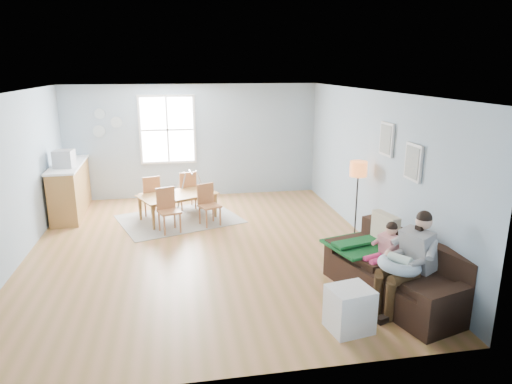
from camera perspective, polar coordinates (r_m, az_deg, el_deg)
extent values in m
cube|color=olive|center=(8.13, -6.39, -7.34)|extent=(8.40, 9.40, 0.08)
cube|color=white|center=(7.50, -7.10, 14.60)|extent=(8.40, 9.40, 0.60)
cube|color=#8EA7B9|center=(12.28, -8.06, 7.12)|extent=(8.40, 0.08, 3.90)
cube|color=#8EA7B9|center=(3.35, -1.53, -15.95)|extent=(8.40, 0.08, 3.90)
cube|color=#8EA7B9|center=(8.95, 20.97, 3.16)|extent=(0.08, 9.40, 3.90)
cube|color=silver|center=(11.06, -11.01, 7.65)|extent=(1.32, 0.06, 1.62)
cube|color=white|center=(11.03, -11.01, 7.63)|extent=(1.20, 0.02, 1.50)
cube|color=silver|center=(11.02, -11.01, 7.63)|extent=(1.20, 0.03, 0.04)
cube|color=silver|center=(11.02, -11.01, 7.63)|extent=(0.04, 0.03, 1.50)
cube|color=silver|center=(7.01, 19.08, 3.52)|extent=(0.04, 0.44, 0.54)
cube|color=slate|center=(7.00, 18.90, 3.52)|extent=(0.01, 0.36, 0.46)
cube|color=silver|center=(7.76, 16.04, 6.36)|extent=(0.04, 0.44, 0.54)
cube|color=slate|center=(7.75, 15.87, 6.36)|extent=(0.01, 0.36, 0.46)
cylinder|color=#A1B9C1|center=(11.14, -18.94, 9.24)|extent=(0.24, 0.02, 0.24)
cylinder|color=#A1B9C1|center=(11.11, -17.05, 8.34)|extent=(0.26, 0.02, 0.26)
cylinder|color=#A1B9C1|center=(11.19, -19.02, 7.19)|extent=(0.28, 0.02, 0.28)
cube|color=black|center=(6.68, 16.83, -10.91)|extent=(1.44, 2.25, 0.42)
cube|color=black|center=(6.74, 19.29, -6.96)|extent=(0.78, 2.05, 0.43)
cube|color=black|center=(5.99, 23.28, -11.67)|extent=(0.91, 0.44, 0.16)
cube|color=black|center=(7.20, 11.91, -6.08)|extent=(0.91, 0.44, 0.16)
cube|color=#145725|center=(7.00, 13.06, -6.44)|extent=(1.14, 1.05, 0.04)
cube|color=tan|center=(7.00, 15.83, -4.61)|extent=(0.24, 0.52, 0.50)
cube|color=#97979A|center=(6.31, 19.60, -6.83)|extent=(0.46, 0.51, 0.57)
sphere|color=#EAAD8F|center=(6.22, 20.25, -3.46)|extent=(0.21, 0.21, 0.21)
sphere|color=black|center=(6.21, 20.29, -3.09)|extent=(0.20, 0.20, 0.20)
cylinder|color=#382914|center=(6.11, 17.99, -10.15)|extent=(0.46, 0.29, 0.15)
cylinder|color=#382914|center=(6.24, 16.56, -9.50)|extent=(0.46, 0.29, 0.15)
cylinder|color=#382914|center=(6.09, 16.41, -13.02)|extent=(0.12, 0.12, 0.51)
cylinder|color=#382914|center=(6.22, 14.99, -12.30)|extent=(0.12, 0.12, 0.51)
cube|color=black|center=(6.15, 15.74, -15.01)|extent=(0.25, 0.17, 0.08)
cube|color=black|center=(6.27, 14.34, -14.25)|extent=(0.25, 0.17, 0.08)
torus|color=#A7C0D1|center=(6.15, 17.48, -8.70)|extent=(0.65, 0.64, 0.23)
cylinder|color=white|center=(6.12, 17.54, -8.05)|extent=(0.27, 0.31, 0.13)
sphere|color=#EAAD8F|center=(6.20, 16.26, -7.44)|extent=(0.11, 0.11, 0.11)
cube|color=silver|center=(6.65, 16.26, -6.46)|extent=(0.29, 0.31, 0.35)
sphere|color=#EAAD8F|center=(6.58, 16.59, -4.47)|extent=(0.16, 0.16, 0.16)
sphere|color=black|center=(6.57, 16.61, -4.24)|extent=(0.16, 0.16, 0.16)
cylinder|color=#EC397C|center=(6.51, 15.13, -8.30)|extent=(0.30, 0.18, 0.09)
cylinder|color=#EC397C|center=(6.60, 14.32, -7.92)|extent=(0.30, 0.18, 0.09)
cylinder|color=#EC397C|center=(6.49, 14.16, -9.89)|extent=(0.07, 0.07, 0.29)
cylinder|color=#EC397C|center=(6.58, 13.36, -9.49)|extent=(0.07, 0.07, 0.29)
cylinder|color=black|center=(8.62, 12.17, -5.87)|extent=(0.26, 0.26, 0.03)
cylinder|color=black|center=(8.41, 12.41, -1.82)|extent=(0.03, 0.03, 1.31)
cylinder|color=orange|center=(8.24, 12.69, 2.84)|extent=(0.30, 0.30, 0.26)
cube|color=white|center=(5.78, 11.62, -14.15)|extent=(0.57, 0.52, 0.55)
cube|color=black|center=(5.67, 9.67, -14.62)|extent=(0.10, 0.37, 0.44)
cube|color=gray|center=(9.71, -9.56, -3.34)|extent=(2.78, 2.43, 0.01)
imported|color=olive|center=(9.63, -9.63, -1.85)|extent=(1.75, 1.41, 0.54)
cube|color=#A05D37|center=(8.87, -10.80, -2.44)|extent=(0.49, 0.49, 0.04)
cube|color=#A05D37|center=(8.96, -11.24, -0.73)|extent=(0.36, 0.16, 0.42)
cylinder|color=#A05D37|center=(8.75, -11.37, -4.16)|extent=(0.04, 0.04, 0.41)
cylinder|color=#A05D37|center=(8.84, -9.44, -3.85)|extent=(0.04, 0.04, 0.41)
cylinder|color=#A05D37|center=(9.03, -12.00, -3.57)|extent=(0.04, 0.04, 0.41)
cylinder|color=#A05D37|center=(9.12, -10.13, -3.27)|extent=(0.04, 0.04, 0.41)
cube|color=#A05D37|center=(9.15, -5.82, -1.76)|extent=(0.49, 0.49, 0.04)
cube|color=#A05D37|center=(9.23, -6.34, -0.17)|extent=(0.34, 0.17, 0.41)
cylinder|color=#A05D37|center=(9.02, -6.20, -3.38)|extent=(0.04, 0.04, 0.40)
cylinder|color=#A05D37|center=(9.15, -4.50, -3.05)|extent=(0.04, 0.04, 0.40)
cylinder|color=#A05D37|center=(9.28, -7.05, -2.86)|extent=(0.04, 0.04, 0.40)
cylinder|color=#A05D37|center=(9.40, -5.38, -2.55)|extent=(0.04, 0.04, 0.40)
cube|color=#A05D37|center=(10.07, -13.17, -0.40)|extent=(0.51, 0.51, 0.04)
cube|color=#A05D37|center=(9.84, -12.91, 0.66)|extent=(0.36, 0.17, 0.43)
cylinder|color=#A05D37|center=(10.32, -12.56, -1.19)|extent=(0.04, 0.04, 0.42)
cylinder|color=#A05D37|center=(10.22, -14.22, -1.45)|extent=(0.04, 0.04, 0.42)
cylinder|color=#A05D37|center=(10.03, -11.95, -1.63)|extent=(0.04, 0.04, 0.42)
cylinder|color=#A05D37|center=(9.93, -13.65, -1.90)|extent=(0.04, 0.04, 0.42)
cube|color=#A05D37|center=(10.31, -8.70, 0.22)|extent=(0.47, 0.47, 0.04)
cube|color=#A05D37|center=(10.09, -8.49, 1.25)|extent=(0.37, 0.12, 0.43)
cylinder|color=#A05D37|center=(10.55, -8.04, -0.58)|extent=(0.04, 0.04, 0.42)
cylinder|color=#A05D37|center=(10.48, -9.71, -0.77)|extent=(0.04, 0.04, 0.42)
cylinder|color=#A05D37|center=(10.26, -7.57, -1.03)|extent=(0.04, 0.04, 0.42)
cylinder|color=#A05D37|center=(10.18, -9.28, -1.23)|extent=(0.04, 0.04, 0.42)
cube|color=olive|center=(10.57, -22.20, 0.27)|extent=(0.60, 1.96, 1.08)
cube|color=white|center=(10.45, -22.50, 3.18)|extent=(0.64, 2.00, 0.04)
cube|color=#A0A1A5|center=(10.04, -22.87, 3.85)|extent=(0.41, 0.39, 0.35)
cube|color=black|center=(10.10, -23.82, 3.81)|extent=(0.05, 0.29, 0.25)
cylinder|color=#A0A1A5|center=(10.16, -8.16, 2.45)|extent=(0.09, 0.48, 0.04)
ellipsoid|color=beige|center=(10.28, -8.06, -0.13)|extent=(0.34, 0.34, 0.21)
cylinder|color=#A0A1A5|center=(10.22, -8.11, 1.15)|extent=(0.01, 0.01, 0.38)
cylinder|color=#A0A1A5|center=(9.98, -9.37, -0.27)|extent=(0.27, 0.34, 0.84)
cylinder|color=#A0A1A5|center=(10.05, -6.35, -0.05)|extent=(0.32, 0.28, 0.84)
cylinder|color=#A0A1A5|center=(10.49, -9.72, 0.49)|extent=(0.32, 0.28, 0.84)
cylinder|color=#A0A1A5|center=(10.55, -6.85, 0.70)|extent=(0.27, 0.34, 0.84)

